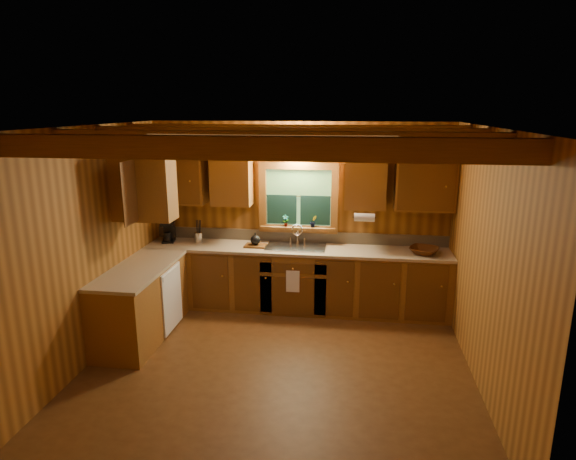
% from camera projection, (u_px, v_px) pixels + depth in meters
% --- Properties ---
extents(room, '(4.20, 4.20, 4.20)m').
position_uv_depth(room, '(277.00, 253.00, 5.07)').
color(room, '#553214').
rests_on(room, ground).
extents(ceiling_beams, '(4.20, 2.54, 0.18)m').
position_uv_depth(ceiling_beams, '(277.00, 138.00, 4.78)').
color(ceiling_beams, brown).
rests_on(ceiling_beams, room).
extents(base_cabinets, '(4.20, 2.22, 0.86)m').
position_uv_depth(base_cabinets, '(257.00, 285.00, 6.59)').
color(base_cabinets, brown).
rests_on(base_cabinets, ground).
extents(countertop, '(4.20, 2.24, 0.04)m').
position_uv_depth(countertop, '(258.00, 254.00, 6.48)').
color(countertop, tan).
rests_on(countertop, base_cabinets).
extents(backsplash, '(4.20, 0.02, 0.16)m').
position_uv_depth(backsplash, '(298.00, 236.00, 6.96)').
color(backsplash, tan).
rests_on(backsplash, room).
extents(dishwasher_panel, '(0.02, 0.60, 0.80)m').
position_uv_depth(dishwasher_panel, '(172.00, 299.00, 6.14)').
color(dishwasher_panel, white).
rests_on(dishwasher_panel, base_cabinets).
extents(upper_cabinets, '(4.19, 1.77, 0.78)m').
position_uv_depth(upper_cabinets, '(252.00, 181.00, 6.38)').
color(upper_cabinets, brown).
rests_on(upper_cabinets, room).
extents(window, '(1.12, 0.08, 1.00)m').
position_uv_depth(window, '(298.00, 199.00, 6.81)').
color(window, brown).
rests_on(window, room).
extents(window_sill, '(1.06, 0.14, 0.04)m').
position_uv_depth(window_sill, '(298.00, 228.00, 6.86)').
color(window_sill, brown).
rests_on(window_sill, room).
extents(wall_sconce, '(0.45, 0.21, 0.17)m').
position_uv_depth(wall_sconce, '(298.00, 155.00, 6.53)').
color(wall_sconce, black).
rests_on(wall_sconce, room).
extents(paper_towel_roll, '(0.27, 0.11, 0.11)m').
position_uv_depth(paper_towel_roll, '(364.00, 217.00, 6.40)').
color(paper_towel_roll, white).
rests_on(paper_towel_roll, upper_cabinets).
extents(dish_towel, '(0.18, 0.01, 0.30)m').
position_uv_depth(dish_towel, '(293.00, 281.00, 6.48)').
color(dish_towel, white).
rests_on(dish_towel, base_cabinets).
extents(sink, '(0.82, 0.48, 0.43)m').
position_uv_depth(sink, '(296.00, 250.00, 6.72)').
color(sink, silver).
rests_on(sink, countertop).
extents(coffee_maker, '(0.16, 0.21, 0.29)m').
position_uv_depth(coffee_maker, '(168.00, 232.00, 6.96)').
color(coffee_maker, black).
rests_on(coffee_maker, countertop).
extents(utensil_crock, '(0.12, 0.12, 0.33)m').
position_uv_depth(utensil_crock, '(199.00, 237.00, 6.94)').
color(utensil_crock, silver).
rests_on(utensil_crock, countertop).
extents(cutting_board, '(0.30, 0.22, 0.03)m').
position_uv_depth(cutting_board, '(256.00, 246.00, 6.74)').
color(cutting_board, '#5A3313').
rests_on(cutting_board, countertop).
extents(teakettle, '(0.14, 0.14, 0.17)m').
position_uv_depth(teakettle, '(255.00, 240.00, 6.72)').
color(teakettle, black).
rests_on(teakettle, cutting_board).
extents(wicker_basket, '(0.49, 0.49, 0.09)m').
position_uv_depth(wicker_basket, '(424.00, 251.00, 6.39)').
color(wicker_basket, '#48230C').
rests_on(wicker_basket, countertop).
extents(potted_plant_left, '(0.11, 0.09, 0.17)m').
position_uv_depth(potted_plant_left, '(286.00, 221.00, 6.85)').
color(potted_plant_left, '#5A3313').
rests_on(potted_plant_left, window_sill).
extents(potted_plant_right, '(0.12, 0.11, 0.17)m').
position_uv_depth(potted_plant_right, '(313.00, 221.00, 6.80)').
color(potted_plant_right, '#5A3313').
rests_on(potted_plant_right, window_sill).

